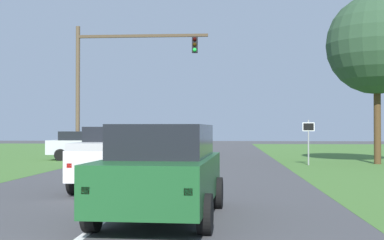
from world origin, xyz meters
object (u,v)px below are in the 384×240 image
at_px(oak_tree_right, 377,44).
at_px(crossing_suv_far, 89,145).
at_px(pickup_truck_lead, 119,157).
at_px(red_suv_near, 163,169).
at_px(keep_moving_sign, 308,136).
at_px(traffic_light, 112,71).

bearing_deg(oak_tree_right, crossing_suv_far, 171.19).
distance_m(pickup_truck_lead, oak_tree_right, 17.27).
bearing_deg(oak_tree_right, red_suv_near, -117.63).
xyz_separation_m(pickup_truck_lead, oak_tree_right, (11.07, 12.17, 5.27)).
xyz_separation_m(red_suv_near, pickup_truck_lead, (-2.00, 5.15, -0.04)).
distance_m(keep_moving_sign, oak_tree_right, 6.14).
relative_size(pickup_truck_lead, keep_moving_sign, 2.21).
height_order(pickup_truck_lead, crossing_suv_far, pickup_truck_lead).
distance_m(traffic_light, crossing_suv_far, 4.54).
bearing_deg(pickup_truck_lead, crossing_suv_far, 108.42).
bearing_deg(traffic_light, red_suv_near, -74.32).
distance_m(traffic_light, keep_moving_sign, 11.71).
relative_size(oak_tree_right, crossing_suv_far, 1.88).
distance_m(pickup_truck_lead, crossing_suv_far, 15.43).
height_order(pickup_truck_lead, keep_moving_sign, keep_moving_sign).
bearing_deg(crossing_suv_far, pickup_truck_lead, -71.58).
height_order(oak_tree_right, crossing_suv_far, oak_tree_right).
relative_size(traffic_light, oak_tree_right, 0.88).
relative_size(pickup_truck_lead, oak_tree_right, 0.57).
bearing_deg(pickup_truck_lead, keep_moving_sign, 56.36).
distance_m(red_suv_near, keep_moving_sign, 17.08).
bearing_deg(red_suv_near, keep_moving_sign, 71.71).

